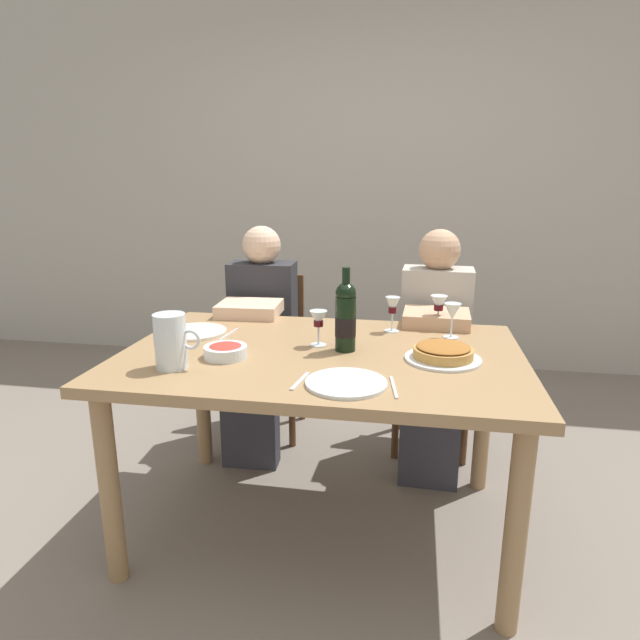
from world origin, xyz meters
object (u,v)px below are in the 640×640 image
Objects in this scene: salad_bowl at (225,350)px; dinner_plate_right_setting at (346,383)px; wine_bottle at (346,317)px; wine_glass_right_diner at (452,313)px; dinner_plate_left_setting at (195,332)px; water_pitcher at (171,344)px; diner_left at (259,334)px; chair_left at (269,343)px; wine_glass_left_diner at (318,321)px; chair_right at (433,353)px; diner_right at (434,344)px; baked_tart at (443,353)px; dining_table at (322,374)px; wine_glass_spare at (439,305)px; wine_glass_centre at (393,307)px.

salad_bowl is 0.51m from dinner_plate_right_setting.
wine_bottle is 0.38m from dinner_plate_right_setting.
wine_glass_right_diner is at bearing 58.92° from dinner_plate_right_setting.
water_pitcher is at bearing -77.39° from dinner_plate_left_setting.
dinner_plate_right_setting is (0.47, -0.19, -0.02)m from salad_bowl.
wine_bottle is at bearing 127.22° from diner_left.
chair_left is at bearing 115.74° from dinner_plate_right_setting.
wine_glass_left_diner is at bearing 33.24° from salad_bowl.
dinner_plate_left_setting is at bearing 37.26° from chair_right.
dinner_plate_left_setting is at bearing 102.61° from water_pitcher.
diner_right reaches higher than dinner_plate_right_setting.
wine_bottle is 0.47m from wine_glass_right_diner.
dinner_plate_right_setting is (0.16, -0.40, -0.09)m from wine_glass_left_diner.
wine_bottle reaches higher than wine_glass_left_diner.
baked_tart reaches higher than dinner_plate_left_setting.
wine_glass_left_diner is at bearing -8.14° from dinner_plate_left_setting.
wine_glass_left_diner is at bearing 114.67° from chair_left.
wine_bottle reaches higher than dining_table.
dinner_plate_right_setting is at bearing 77.24° from chair_right.
diner_left is at bearing 76.00° from dinner_plate_left_setting.
wine_glass_left_diner is 0.97× the size of wine_glass_right_diner.
chair_left is 0.91m from chair_right.
dinner_plate_right_setting is at bearing -82.12° from wine_bottle.
water_pitcher is at bearing -143.10° from wine_glass_left_diner.
diner_right is at bearing 50.04° from wine_glass_left_diner.
diner_right reaches higher than baked_tart.
dinner_plate_left_setting is 1.28m from chair_right.
water_pitcher is at bearing -143.88° from wine_glass_spare.
salad_bowl is at bearing 93.85° from chair_left.
baked_tart is 1.05× the size of dinner_plate_right_setting.
chair_left is at bearing 88.80° from water_pitcher.
chair_right is at bearing 69.51° from wine_glass_centre.
wine_glass_centre is at bearing -157.57° from wine_glass_spare.
dinner_plate_left_setting is (-0.24, 0.28, -0.02)m from salad_bowl.
baked_tart reaches higher than dinner_plate_right_setting.
diner_left is at bearing 0.40° from diner_right.
wine_bottle is 1.17× the size of baked_tart.
wine_glass_right_diner reaches higher than baked_tart.
dinner_plate_right_setting is at bearing -5.16° from water_pitcher.
baked_tart is at bearing -89.45° from wine_glass_spare.
wine_glass_left_diner is at bearing 36.90° from water_pitcher.
wine_glass_spare is 0.96m from diner_left.
diner_left is 1.00× the size of diner_right.
chair_left is (-0.59, 1.22, -0.27)m from dinner_plate_right_setting.
wine_glass_right_diner is (0.05, 0.30, 0.08)m from baked_tart.
dining_table is 0.60m from dinner_plate_left_setting.
wine_glass_spare is at bearing 161.11° from diner_left.
wine_glass_right_diner is 0.12× the size of diner_left.
chair_left is (-0.95, 0.63, -0.37)m from wine_glass_right_diner.
diner_left is (-0.44, 0.66, -0.05)m from dining_table.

